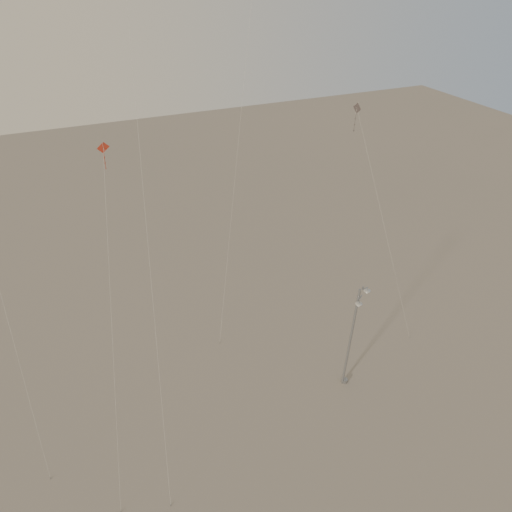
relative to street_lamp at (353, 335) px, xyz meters
name	(u,v)px	position (x,y,z in m)	size (l,w,h in m)	color
ground	(259,443)	(-8.78, -2.50, -4.90)	(160.00, 160.00, 0.00)	gray
street_lamp	(353,335)	(0.00, 0.00, 0.00)	(1.57, 1.00, 9.18)	gray
kite_1	(138,126)	(-12.77, 6.40, 15.61)	(4.26, 15.62, 29.14)	#342C2C
kite_3	(108,253)	(-16.12, 1.64, 10.25)	(3.69, 7.40, 20.84)	maroon
kite_4	(369,160)	(5.55, 8.09, 10.05)	(3.34, 7.75, 19.21)	#342C2C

